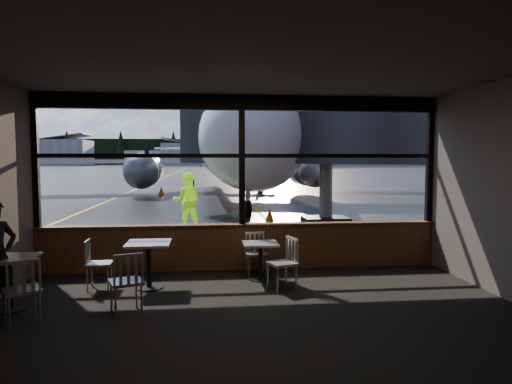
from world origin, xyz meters
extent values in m
plane|color=black|center=(0.00, 120.00, 0.00)|extent=(520.00, 520.00, 0.00)
cube|color=black|center=(0.00, -3.00, 0.01)|extent=(8.00, 6.00, 0.01)
cube|color=#38332D|center=(0.00, -3.00, 3.50)|extent=(8.00, 6.00, 0.04)
cube|color=#534943|center=(0.00, -6.00, 1.75)|extent=(8.00, 0.04, 3.50)
cube|color=#4F2C17|center=(0.00, 0.00, 0.45)|extent=(8.00, 0.28, 0.90)
cube|color=black|center=(0.00, 0.00, 3.35)|extent=(8.00, 0.18, 0.30)
cube|color=black|center=(-3.95, 0.00, 2.20)|extent=(0.12, 0.12, 2.60)
cube|color=black|center=(0.00, 0.00, 2.20)|extent=(0.12, 0.12, 2.60)
cube|color=black|center=(3.95, 0.00, 2.20)|extent=(0.12, 0.12, 2.60)
cube|color=black|center=(0.00, 0.00, 2.30)|extent=(8.00, 0.10, 0.08)
imported|color=#BFF219|center=(-1.32, 5.30, 0.91)|extent=(0.92, 0.74, 1.83)
cone|color=#E55A07|center=(1.58, 7.27, 0.23)|extent=(0.33, 0.33, 0.46)
cone|color=orange|center=(-3.52, 19.76, 0.28)|extent=(0.41, 0.41, 0.56)
cylinder|color=silver|center=(-30.00, 182.00, 3.00)|extent=(8.00, 8.00, 6.00)
cylinder|color=silver|center=(-20.00, 182.00, 3.00)|extent=(8.00, 8.00, 6.00)
cylinder|color=silver|center=(-10.00, 182.00, 3.00)|extent=(8.00, 8.00, 6.00)
cube|color=black|center=(0.00, 210.00, 6.00)|extent=(360.00, 3.00, 12.00)
cone|color=orange|center=(-0.78, 3.50, 0.24)|extent=(0.34, 0.34, 0.48)
camera|label=1|loc=(-0.70, -9.11, 2.22)|focal=32.00mm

